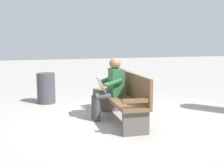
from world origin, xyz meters
name	(u,v)px	position (x,y,z in m)	size (l,w,h in m)	color
ground_plane	(122,122)	(0.00, 0.00, 0.00)	(40.00, 40.00, 0.00)	gray
bench_near	(126,97)	(-0.01, -0.07, 0.46)	(1.84, 0.67, 0.90)	brown
person_seated	(110,87)	(0.26, 0.13, 0.63)	(0.60, 0.60, 1.18)	#23512D
backpack	(101,98)	(1.16, 0.03, 0.22)	(0.35, 0.36, 0.45)	brown
trash_bin	(46,88)	(2.12, 1.11, 0.37)	(0.43, 0.43, 0.73)	#38383D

